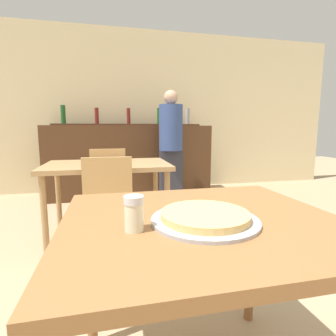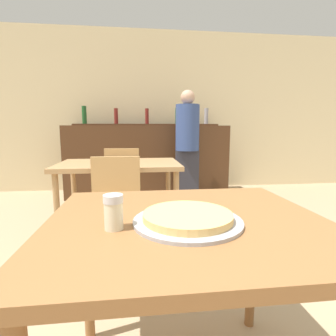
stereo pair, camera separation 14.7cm
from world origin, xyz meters
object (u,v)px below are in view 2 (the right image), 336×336
chair_far_side_back (123,180)px  pizza_tray (188,218)px  cheese_shaker (114,212)px  person_standing (187,143)px  chair_far_side_front (116,206)px

chair_far_side_back → pizza_tray: chair_far_side_back is taller
chair_far_side_back → pizza_tray: size_ratio=2.36×
cheese_shaker → person_standing: size_ratio=0.07×
pizza_tray → cheese_shaker: (-0.24, -0.03, 0.04)m
chair_far_side_front → person_standing: 2.01m
chair_far_side_front → person_standing: (0.90, 1.77, 0.38)m
chair_far_side_back → person_standing: size_ratio=0.54×
cheese_shaker → pizza_tray: bearing=6.0°
chair_far_side_front → chair_far_side_back: bearing=90.0°
chair_far_side_back → pizza_tray: bearing=98.7°
chair_far_side_back → cheese_shaker: cheese_shaker is taller
chair_far_side_back → pizza_tray: 2.24m
pizza_tray → cheese_shaker: cheese_shaker is taller
pizza_tray → cheese_shaker: 0.25m
pizza_tray → cheese_shaker: size_ratio=3.31×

